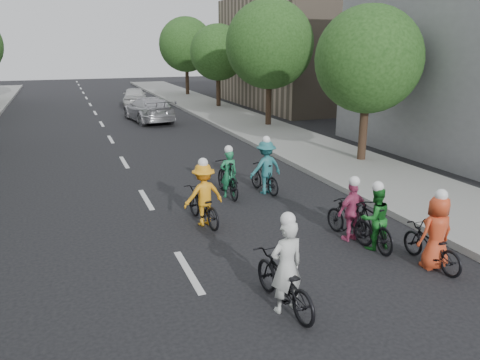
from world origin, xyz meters
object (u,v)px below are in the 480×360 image
cyclist_0 (265,171)px  cyclist_5 (203,200)px  cyclist_2 (373,222)px  cyclist_6 (284,278)px  cyclist_3 (351,216)px  follow_car_lead (149,109)px  follow_car_trail (135,97)px  cyclist_4 (228,177)px  cyclist_1 (434,240)px

cyclist_0 → cyclist_5: size_ratio=0.98×
cyclist_2 → cyclist_6: bearing=31.8°
cyclist_3 → cyclist_5: bearing=-44.7°
cyclist_5 → follow_car_lead: 17.57m
follow_car_trail → cyclist_4: bearing=98.2°
follow_car_lead → cyclist_1: bearing=88.5°
cyclist_0 → follow_car_trail: 23.40m
cyclist_2 → cyclist_0: bearing=-78.6°
cyclist_1 → cyclist_6: size_ratio=0.88×
cyclist_0 → cyclist_1: size_ratio=1.06×
cyclist_2 → cyclist_5: size_ratio=0.92×
cyclist_3 → cyclist_6: (-2.84, -2.22, 0.01)m
cyclist_5 → cyclist_4: bearing=-132.5°
cyclist_4 → follow_car_trail: 23.31m
cyclist_3 → cyclist_1: bearing=104.8°
cyclist_6 → cyclist_3: bearing=-146.9°
cyclist_0 → follow_car_trail: size_ratio=0.43×
cyclist_0 → cyclist_2: 4.72m
cyclist_2 → cyclist_4: 5.12m
cyclist_5 → cyclist_6: (0.16, -4.43, -0.05)m
cyclist_3 → follow_car_lead: size_ratio=0.32×
cyclist_1 → cyclist_5: (-3.79, 4.06, 0.05)m
cyclist_1 → cyclist_4: size_ratio=0.92×
cyclist_4 → follow_car_lead: bearing=-91.0°
cyclist_4 → follow_car_trail: cyclist_4 is taller
cyclist_4 → cyclist_2: bearing=111.5°
cyclist_1 → follow_car_lead: 21.64m
cyclist_4 → cyclist_6: 6.52m
cyclist_5 → follow_car_lead: cyclist_5 is taller
cyclist_4 → cyclist_1: bearing=112.2°
cyclist_2 → cyclist_6: size_ratio=0.89×
cyclist_6 → cyclist_0: bearing=-115.9°
cyclist_1 → cyclist_2: bearing=-65.7°
follow_car_lead → cyclist_3: bearing=86.7°
cyclist_1 → cyclist_4: bearing=-68.4°
cyclist_0 → cyclist_3: bearing=86.7°
cyclist_1 → follow_car_lead: (-2.05, 21.55, 0.15)m
cyclist_1 → follow_car_trail: cyclist_1 is taller
cyclist_0 → cyclist_2: (0.63, -4.67, -0.10)m
cyclist_6 → cyclist_5: bearing=-92.8°
cyclist_3 → cyclist_5: (-3.00, 2.21, 0.06)m
cyclist_0 → cyclist_6: size_ratio=0.94×
follow_car_lead → follow_car_trail: size_ratio=1.21×
cyclist_5 → follow_car_trail: 25.37m
cyclist_6 → follow_car_lead: size_ratio=0.38×
cyclist_5 → cyclist_6: 4.43m
follow_car_lead → cyclist_2: bearing=87.2°
cyclist_6 → cyclist_1: bearing=-179.1°
cyclist_1 → follow_car_lead: cyclist_1 is taller
cyclist_0 → cyclist_1: 6.06m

